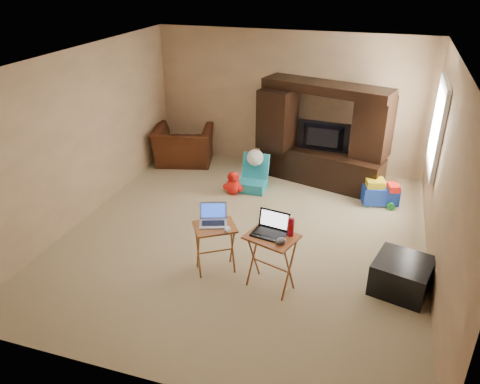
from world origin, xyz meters
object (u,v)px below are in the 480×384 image
(television, at_px, (322,138))
(water_bottle, at_px, (291,227))
(plush_toy, at_px, (233,183))
(tray_table_right, at_px, (271,262))
(tray_table_left, at_px, (215,248))
(recliner, at_px, (184,145))
(mouse_left, at_px, (227,229))
(laptop_left, at_px, (213,216))
(child_rocker, at_px, (253,174))
(ottoman, at_px, (402,276))
(entertainment_center, at_px, (323,135))
(mouse_right, at_px, (281,241))
(laptop_right, at_px, (269,226))
(push_toy, at_px, (381,192))

(television, distance_m, water_bottle, 3.06)
(plush_toy, bearing_deg, tray_table_right, -61.60)
(television, bearing_deg, tray_table_left, 77.96)
(recliner, bearing_deg, tray_table_left, 105.25)
(mouse_left, distance_m, water_bottle, 0.78)
(laptop_left, bearing_deg, water_bottle, -24.16)
(child_rocker, relative_size, ottoman, 0.96)
(tray_table_right, bearing_deg, entertainment_center, 106.11)
(laptop_left, xyz_separation_m, mouse_left, (0.22, -0.10, -0.09))
(child_rocker, xyz_separation_m, plush_toy, (-0.27, -0.25, -0.10))
(television, relative_size, child_rocker, 1.48)
(television, height_order, laptop_left, television)
(television, height_order, water_bottle, television)
(tray_table_right, bearing_deg, child_rocker, 128.65)
(plush_toy, relative_size, mouse_left, 3.09)
(tray_table_left, xyz_separation_m, water_bottle, (0.95, -0.05, 0.51))
(tray_table_right, bearing_deg, plush_toy, 136.18)
(plush_toy, relative_size, water_bottle, 1.82)
(plush_toy, height_order, tray_table_right, tray_table_right)
(ottoman, relative_size, laptop_left, 1.86)
(water_bottle, bearing_deg, child_rocker, 115.46)
(water_bottle, bearing_deg, entertainment_center, 91.98)
(mouse_left, bearing_deg, tray_table_left, 159.78)
(mouse_right, bearing_deg, child_rocker, 112.46)
(television, height_order, recliner, television)
(television, distance_m, recliner, 2.71)
(tray_table_right, height_order, laptop_right, laptop_right)
(water_bottle, bearing_deg, tray_table_right, -158.20)
(entertainment_center, bearing_deg, tray_table_right, -76.37)
(ottoman, xyz_separation_m, mouse_right, (-1.37, -0.55, 0.55))
(entertainment_center, distance_m, tray_table_left, 3.21)
(tray_table_right, bearing_deg, tray_table_left, -172.16)
(child_rocker, relative_size, tray_table_left, 0.94)
(television, relative_size, push_toy, 1.57)
(entertainment_center, relative_size, plush_toy, 5.32)
(mouse_left, bearing_deg, laptop_left, 155.56)
(plush_toy, xyz_separation_m, mouse_right, (1.36, -2.39, 0.55))
(mouse_right, bearing_deg, push_toy, 69.50)
(mouse_left, height_order, mouse_right, mouse_right)
(mouse_left, height_order, water_bottle, water_bottle)
(child_rocker, bearing_deg, recliner, 153.90)
(television, relative_size, mouse_left, 6.83)
(child_rocker, relative_size, push_toy, 1.06)
(recliner, relative_size, ottoman, 1.74)
(tray_table_right, relative_size, water_bottle, 3.25)
(recliner, distance_m, plush_toy, 1.68)
(child_rocker, distance_m, tray_table_right, 2.69)
(ottoman, distance_m, tray_table_right, 1.57)
(tray_table_right, xyz_separation_m, laptop_left, (-0.78, 0.16, 0.41))
(entertainment_center, height_order, plush_toy, entertainment_center)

